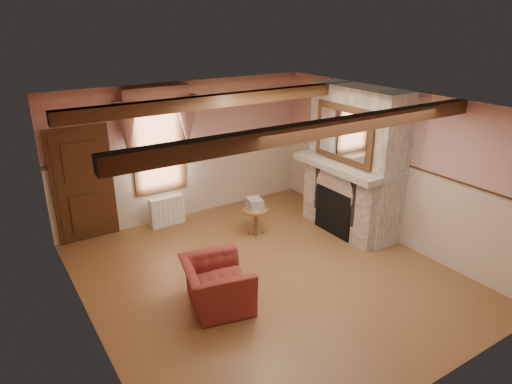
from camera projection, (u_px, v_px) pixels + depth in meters
floor at (267, 275)px, 7.51m from camera, size 5.50×6.00×0.01m
ceiling at (269, 105)px, 6.49m from camera, size 5.50×6.00×0.01m
wall_back at (186, 150)px, 9.35m from camera, size 5.50×0.02×2.80m
wall_front at (433, 289)px, 4.64m from camera, size 5.50×0.02×2.80m
wall_left at (83, 241)px, 5.61m from camera, size 0.02×6.00×2.80m
wall_right at (392, 166)px, 8.38m from camera, size 0.02×6.00×2.80m
wainscot at (268, 234)px, 7.23m from camera, size 5.50×6.00×1.50m
chair_rail at (268, 190)px, 6.96m from camera, size 5.50×6.00×0.08m
firebox at (336, 211)px, 8.82m from camera, size 0.20×0.95×0.90m
armchair at (216, 285)px, 6.62m from camera, size 1.13×1.23×0.69m
side_table at (256, 222)px, 8.77m from camera, size 0.62×0.62×0.55m
book_stack at (255, 204)px, 8.66m from camera, size 0.32×0.37×0.20m
radiator at (167, 211)px, 9.20m from camera, size 0.70×0.19×0.60m
bowl at (351, 160)px, 8.52m from camera, size 0.35×0.35×0.08m
mantel_clock at (321, 146)px, 9.18m from camera, size 0.14×0.24×0.20m
oil_lamp at (328, 147)px, 9.01m from camera, size 0.11×0.11×0.28m
candle_red at (376, 167)px, 8.03m from camera, size 0.06×0.06×0.16m
jar_yellow at (360, 162)px, 8.35m from camera, size 0.06×0.06×0.12m
fireplace at (356, 161)px, 8.69m from camera, size 0.85×2.00×2.80m
mantel at (348, 164)px, 8.61m from camera, size 1.05×2.05×0.12m
overmantel_mirror at (343, 134)px, 8.29m from camera, size 0.06×1.44×1.04m
door at (84, 187)px, 8.37m from camera, size 1.10×0.10×2.10m
window at (158, 143)px, 8.93m from camera, size 1.06×0.08×2.02m
window_drapes at (157, 113)px, 8.64m from camera, size 1.30×0.14×1.40m
ceiling_beam_front at (324, 129)px, 5.58m from camera, size 5.50×0.18×0.20m
ceiling_beam_back at (228, 100)px, 7.46m from camera, size 5.50×0.18×0.20m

